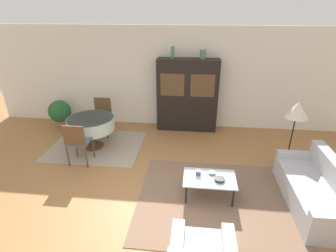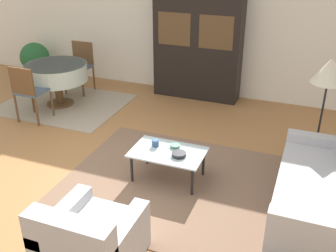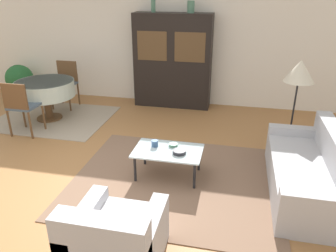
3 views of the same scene
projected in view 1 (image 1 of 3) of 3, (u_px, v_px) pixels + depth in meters
ground_plane at (147, 212)px, 4.37m from camera, size 14.00×14.00×0.00m
wall_back at (170, 78)px, 7.08m from camera, size 10.00×0.06×2.70m
area_rug at (215, 200)px, 4.64m from camera, size 2.73×2.34×0.01m
dining_rug at (97, 146)px, 6.42m from camera, size 2.16×1.74×0.01m
couch at (317, 191)px, 4.42m from camera, size 0.82×1.86×0.79m
coffee_table at (209, 180)px, 4.58m from camera, size 0.91×0.58×0.39m
display_cabinet at (187, 95)px, 6.96m from camera, size 1.60×0.43×1.92m
dining_table at (91, 124)px, 6.13m from camera, size 1.09×1.09×0.75m
dining_chair_near at (77, 141)px, 5.46m from camera, size 0.44×0.44×0.95m
dining_chair_far at (102, 114)px, 6.84m from camera, size 0.44×0.44×0.95m
floor_lamp at (297, 112)px, 5.21m from camera, size 0.45×0.45×1.42m
cup at (198, 173)px, 4.63m from camera, size 0.09×0.09×0.09m
bowl at (220, 179)px, 4.48m from camera, size 0.18×0.18×0.05m
bowl_small at (212, 173)px, 4.67m from camera, size 0.12×0.12×0.04m
vase_tall at (173, 52)px, 6.54m from camera, size 0.09×0.09×0.30m
vase_short at (203, 54)px, 6.48m from camera, size 0.14×0.14×0.22m
potted_plant at (60, 112)px, 7.30m from camera, size 0.61×0.61×0.76m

